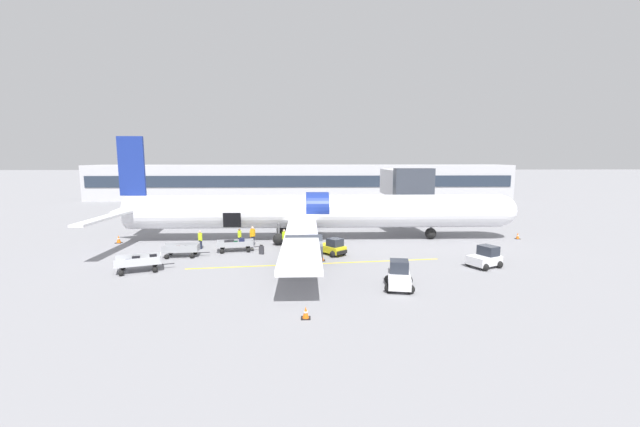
# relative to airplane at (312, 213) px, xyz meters

# --- Properties ---
(ground_plane) EXTENTS (500.00, 500.00, 0.00)m
(ground_plane) POSITION_rel_airplane_xyz_m (-1.52, -2.43, -2.79)
(ground_plane) COLOR gray
(apron_marking_line) EXTENTS (19.96, 2.50, 0.01)m
(apron_marking_line) POSITION_rel_airplane_xyz_m (0.29, -9.21, -2.79)
(apron_marking_line) COLOR yellow
(apron_marking_line) RESTS_ON ground_plane
(terminal_strip) EXTENTS (84.23, 8.71, 6.89)m
(terminal_strip) POSITION_rel_airplane_xyz_m (-1.52, 41.21, 0.66)
(terminal_strip) COLOR #B2B2B7
(terminal_strip) RESTS_ON ground_plane
(jet_bridge_stub) EXTENTS (4.10, 11.66, 7.17)m
(jet_bridge_stub) POSITION_rel_airplane_xyz_m (10.90, 6.49, 2.45)
(jet_bridge_stub) COLOR #4C4C51
(jet_bridge_stub) RESTS_ON ground_plane
(airplane) EXTENTS (41.09, 37.04, 10.34)m
(airplane) POSITION_rel_airplane_xyz_m (0.00, 0.00, 0.00)
(airplane) COLOR silver
(airplane) RESTS_ON ground_plane
(baggage_tug_lead) EXTENTS (2.58, 2.74, 1.47)m
(baggage_tug_lead) POSITION_rel_airplane_xyz_m (1.67, -6.32, -2.18)
(baggage_tug_lead) COLOR yellow
(baggage_tug_lead) RESTS_ON ground_plane
(baggage_tug_mid) EXTENTS (2.83, 2.59, 1.62)m
(baggage_tug_mid) POSITION_rel_airplane_xyz_m (13.06, -10.55, -2.11)
(baggage_tug_mid) COLOR silver
(baggage_tug_mid) RESTS_ON ground_plane
(baggage_tug_rear) EXTENTS (2.18, 2.97, 1.71)m
(baggage_tug_rear) POSITION_rel_airplane_xyz_m (5.36, -15.15, -2.07)
(baggage_tug_rear) COLOR silver
(baggage_tug_rear) RESTS_ON ground_plane
(baggage_cart_loading) EXTENTS (4.21, 2.15, 1.15)m
(baggage_cart_loading) POSITION_rel_airplane_xyz_m (-6.84, -4.75, -2.24)
(baggage_cart_loading) COLOR #999BA0
(baggage_cart_loading) RESTS_ON ground_plane
(baggage_cart_queued) EXTENTS (3.87, 1.99, 1.08)m
(baggage_cart_queued) POSITION_rel_airplane_xyz_m (-11.02, -6.54, -2.28)
(baggage_cart_queued) COLOR #999BA0
(baggage_cart_queued) RESTS_ON ground_plane
(baggage_cart_empty) EXTENTS (4.08, 2.67, 1.20)m
(baggage_cart_empty) POSITION_rel_airplane_xyz_m (-12.72, -10.79, -2.18)
(baggage_cart_empty) COLOR #B7BABF
(baggage_cart_empty) RESTS_ON ground_plane
(ground_crew_loader_a) EXTENTS (0.59, 0.59, 1.83)m
(ground_crew_loader_a) POSITION_rel_airplane_xyz_m (-5.66, -2.46, -1.83)
(ground_crew_loader_a) COLOR #1E2338
(ground_crew_loader_a) RESTS_ON ground_plane
(ground_crew_loader_b) EXTENTS (0.46, 0.61, 1.74)m
(ground_crew_loader_b) POSITION_rel_airplane_xyz_m (-2.61, -3.60, -1.88)
(ground_crew_loader_b) COLOR black
(ground_crew_loader_b) RESTS_ON ground_plane
(ground_crew_driver) EXTENTS (0.54, 0.54, 1.70)m
(ground_crew_driver) POSITION_rel_airplane_xyz_m (-10.25, -3.72, -1.90)
(ground_crew_driver) COLOR #1E2338
(ground_crew_driver) RESTS_ON ground_plane
(ground_crew_supervisor) EXTENTS (0.40, 0.55, 1.58)m
(ground_crew_supervisor) POSITION_rel_airplane_xyz_m (-6.95, -2.13, -1.96)
(ground_crew_supervisor) COLOR black
(ground_crew_supervisor) RESTS_ON ground_plane
(suitcase_on_tarmac_upright) EXTENTS (0.45, 0.29, 0.84)m
(suitcase_on_tarmac_upright) POSITION_rel_airplane_xyz_m (-4.44, -5.98, -2.42)
(suitcase_on_tarmac_upright) COLOR #2D2D33
(suitcase_on_tarmac_upright) RESTS_ON ground_plane
(safety_cone_nose) EXTENTS (0.46, 0.46, 0.65)m
(safety_cone_nose) POSITION_rel_airplane_xyz_m (21.17, -0.33, -2.49)
(safety_cone_nose) COLOR black
(safety_cone_nose) RESTS_ON ground_plane
(safety_cone_engine_left) EXTENTS (0.50, 0.50, 0.63)m
(safety_cone_engine_left) POSITION_rel_airplane_xyz_m (-0.59, -19.80, -2.50)
(safety_cone_engine_left) COLOR black
(safety_cone_engine_left) RESTS_ON ground_plane
(safety_cone_wingtip) EXTENTS (0.59, 0.59, 0.67)m
(safety_cone_wingtip) POSITION_rel_airplane_xyz_m (0.66, -8.27, -2.48)
(safety_cone_wingtip) COLOR black
(safety_cone_wingtip) RESTS_ON ground_plane
(safety_cone_tail) EXTENTS (0.59, 0.59, 0.77)m
(safety_cone_tail) POSITION_rel_airplane_xyz_m (-18.94, -0.90, -2.43)
(safety_cone_tail) COLOR black
(safety_cone_tail) RESTS_ON ground_plane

